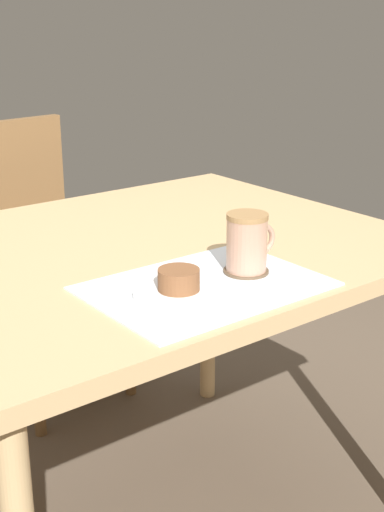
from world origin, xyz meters
The scene contains 7 objects.
dining_table centered at (0.00, 0.00, 0.66)m, with size 1.12×0.91×0.74m.
wooden_chair centered at (0.11, 0.80, 0.49)m, with size 0.46×0.46×0.90m.
placemat centered at (-0.06, -0.28, 0.74)m, with size 0.43×0.30×0.00m, color white.
pastry_plate centered at (-0.13, -0.29, 0.75)m, with size 0.17×0.17×0.01m, color white.
pastry centered at (-0.13, -0.29, 0.78)m, with size 0.07×0.07×0.04m, color brown.
coffee_coaster centered at (0.05, -0.28, 0.75)m, with size 0.09×0.09×0.01m, color brown.
coffee_mug centered at (0.05, -0.28, 0.81)m, with size 0.11×0.08×0.11m.
Camera 1 is at (-0.83, -1.24, 1.23)m, focal length 50.00 mm.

